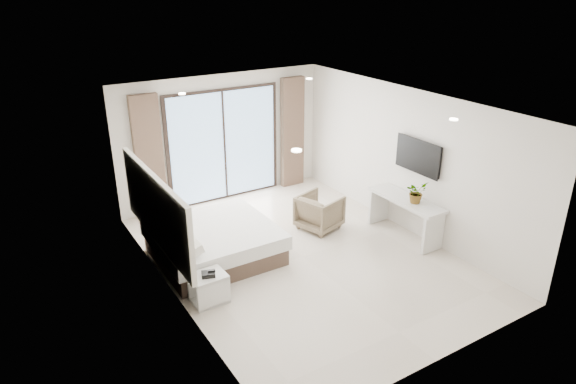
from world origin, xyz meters
The scene contains 8 objects.
ground centered at (0.00, 0.00, 0.00)m, with size 6.20×6.20×0.00m, color beige.
room_shell centered at (-0.20, 0.83, 1.58)m, with size 4.62×6.22×2.72m.
bed centered at (-1.32, 0.79, 0.29)m, with size 1.98×1.89×0.69m.
nightstand centered at (-1.92, -0.38, 0.23)m, with size 0.52×0.43×0.46m.
phone centered at (-1.93, -0.42, 0.50)m, with size 0.20×0.15×0.07m, color black.
console_desk centered at (2.04, -0.34, 0.56)m, with size 0.49×1.58×0.77m.
plant centered at (2.04, -0.56, 0.93)m, with size 0.36×0.40×0.31m, color #33662D.
armchair centered at (0.88, 0.76, 0.37)m, with size 0.73×0.68×0.75m, color #857257.
Camera 1 is at (-4.33, -6.50, 4.53)m, focal length 32.00 mm.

